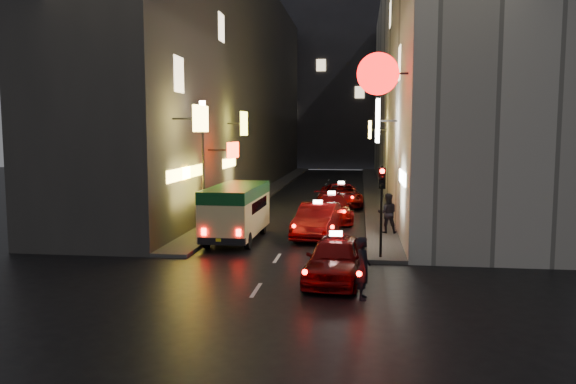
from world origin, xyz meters
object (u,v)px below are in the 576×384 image
at_px(taxi_near, 336,255).
at_px(pedestrian_crossing, 363,264).
at_px(lamp_post, 203,157).
at_px(traffic_light, 382,192).
at_px(minibus, 237,206).

height_order(taxi_near, pedestrian_crossing, pedestrian_crossing).
xyz_separation_m(pedestrian_crossing, lamp_post, (-7.50, 9.48, 2.67)).
xyz_separation_m(traffic_light, lamp_post, (-8.20, 4.53, 1.04)).
xyz_separation_m(minibus, lamp_post, (-1.84, 1.11, 2.14)).
bearing_deg(taxi_near, lamp_post, 131.18).
distance_m(taxi_near, pedestrian_crossing, 2.12).
height_order(pedestrian_crossing, lamp_post, lamp_post).
height_order(minibus, lamp_post, lamp_post).
xyz_separation_m(minibus, traffic_light, (6.36, -3.42, 1.11)).
xyz_separation_m(minibus, taxi_near, (4.77, -6.45, -0.70)).
distance_m(taxi_near, traffic_light, 3.87).
bearing_deg(taxi_near, pedestrian_crossing, -65.15).
distance_m(pedestrian_crossing, traffic_light, 5.26).
xyz_separation_m(minibus, pedestrian_crossing, (5.66, -8.37, -0.52)).
relative_size(pedestrian_crossing, traffic_light, 0.60).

